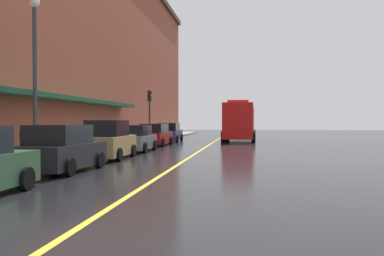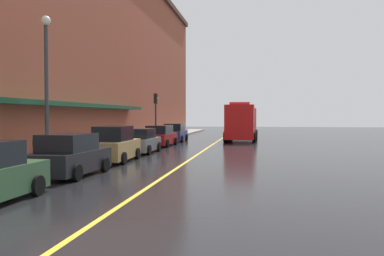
{
  "view_description": "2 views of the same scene",
  "coord_description": "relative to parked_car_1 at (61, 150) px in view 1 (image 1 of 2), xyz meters",
  "views": [
    {
      "loc": [
        2.94,
        -5.98,
        1.88
      ],
      "look_at": [
        -1.81,
        29.64,
        1.26
      ],
      "focal_mm": 38.79,
      "sensor_mm": 36.0,
      "label": 1
    },
    {
      "loc": [
        3.72,
        -7.07,
        2.5
      ],
      "look_at": [
        -1.97,
        28.36,
        1.36
      ],
      "focal_mm": 37.99,
      "sensor_mm": 36.0,
      "label": 2
    }
  ],
  "objects": [
    {
      "name": "street_lamp_left",
      "position": [
        -2.06,
        1.94,
        3.59
      ],
      "size": [
        0.44,
        0.44,
        6.94
      ],
      "color": "#33383D",
      "rests_on": "sidewalk_left"
    },
    {
      "name": "fire_truck",
      "position": [
        6.13,
        24.17,
        0.94
      ],
      "size": [
        3.1,
        7.98,
        3.68
      ],
      "rotation": [
        0.0,
        0.0,
        -1.6
      ],
      "color": "red",
      "rests_on": "ground"
    },
    {
      "name": "parked_car_4",
      "position": [
        -0.12,
        16.3,
        -0.02
      ],
      "size": [
        2.14,
        4.73,
        1.68
      ],
      "rotation": [
        0.0,
        0.0,
        1.55
      ],
      "color": "maroon",
      "rests_on": "ground"
    },
    {
      "name": "parked_car_1",
      "position": [
        0.0,
        0.0,
        0.0
      ],
      "size": [
        2.23,
        4.25,
        1.74
      ],
      "rotation": [
        0.0,
        0.0,
        1.53
      ],
      "color": "black",
      "rests_on": "ground"
    },
    {
      "name": "parking_meter_2",
      "position": [
        -1.46,
        15.06,
        0.25
      ],
      "size": [
        0.14,
        0.18,
        1.33
      ],
      "color": "#4C4C51",
      "rests_on": "sidewalk_left"
    },
    {
      "name": "parked_car_2",
      "position": [
        0.02,
        5.23,
        0.07
      ],
      "size": [
        2.07,
        4.24,
        1.91
      ],
      "rotation": [
        0.0,
        0.0,
        1.6
      ],
      "color": "#A5844C",
      "rests_on": "ground"
    },
    {
      "name": "parking_meter_0",
      "position": [
        -1.46,
        3.59,
        0.25
      ],
      "size": [
        0.14,
        0.18,
        1.33
      ],
      "color": "#4C4C51",
      "rests_on": "sidewalk_left"
    },
    {
      "name": "parked_car_5",
      "position": [
        -0.15,
        22.28,
        -0.02
      ],
      "size": [
        2.07,
        4.23,
        1.7
      ],
      "rotation": [
        0.0,
        0.0,
        1.58
      ],
      "color": "navy",
      "rests_on": "ground"
    },
    {
      "name": "parking_meter_3",
      "position": [
        -1.46,
        -0.13,
        0.25
      ],
      "size": [
        0.14,
        0.18,
        1.33
      ],
      "color": "#4C4C51",
      "rests_on": "sidewalk_left"
    },
    {
      "name": "sidewalk_left",
      "position": [
        -2.31,
        16.44,
        -0.74
      ],
      "size": [
        2.4,
        70.0,
        0.15
      ],
      "primitive_type": "cube",
      "color": "gray",
      "rests_on": "ground"
    },
    {
      "name": "parking_meter_1",
      "position": [
        -1.46,
        6.34,
        0.25
      ],
      "size": [
        0.14,
        0.18,
        1.33
      ],
      "color": "#4C4C51",
      "rests_on": "sidewalk_left"
    },
    {
      "name": "ground_plane",
      "position": [
        3.89,
        16.44,
        -0.81
      ],
      "size": [
        112.0,
        112.0,
        0.0
      ],
      "primitive_type": "plane",
      "color": "black"
    },
    {
      "name": "parked_car_3",
      "position": [
        -0.04,
        10.22,
        -0.05
      ],
      "size": [
        2.1,
        4.19,
        1.62
      ],
      "rotation": [
        0.0,
        0.0,
        1.57
      ],
      "color": "#595B60",
      "rests_on": "ground"
    },
    {
      "name": "lane_center_stripe",
      "position": [
        3.89,
        16.44,
        -0.81
      ],
      "size": [
        0.16,
        70.0,
        0.01
      ],
      "primitive_type": "cube",
      "color": "gold",
      "rests_on": "ground"
    },
    {
      "name": "brick_building_left",
      "position": [
        -9.87,
        15.44,
        7.65
      ],
      "size": [
        13.9,
        64.0,
        16.91
      ],
      "color": "brown",
      "rests_on": "ground"
    },
    {
      "name": "traffic_light_near",
      "position": [
        -1.39,
        19.9,
        2.34
      ],
      "size": [
        0.38,
        0.36,
        4.3
      ],
      "color": "#232326",
      "rests_on": "sidewalk_left"
    }
  ]
}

